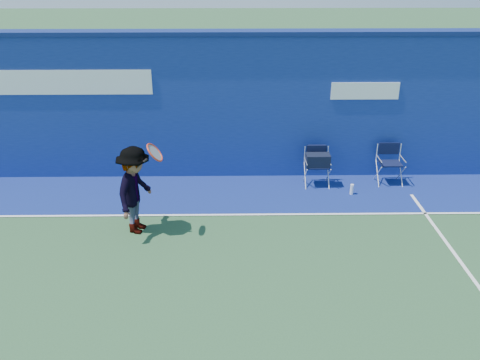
{
  "coord_description": "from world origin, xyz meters",
  "views": [
    {
      "loc": [
        0.89,
        -5.18,
        4.55
      ],
      "look_at": [
        1.0,
        2.6,
        1.0
      ],
      "focal_mm": 38.0,
      "sensor_mm": 36.0,
      "label": 1
    }
  ],
  "objects_px": {
    "directors_chair_left": "(317,170)",
    "directors_chair_right": "(389,172)",
    "tennis_player": "(135,190)",
    "water_bottle": "(352,189)"
  },
  "relations": [
    {
      "from": "directors_chair_left",
      "to": "directors_chair_right",
      "type": "relative_size",
      "value": 0.99
    },
    {
      "from": "directors_chair_right",
      "to": "tennis_player",
      "type": "bearing_deg",
      "value": -158.74
    },
    {
      "from": "directors_chair_left",
      "to": "tennis_player",
      "type": "distance_m",
      "value": 3.92
    },
    {
      "from": "directors_chair_left",
      "to": "tennis_player",
      "type": "bearing_deg",
      "value": -151.65
    },
    {
      "from": "tennis_player",
      "to": "directors_chair_right",
      "type": "bearing_deg",
      "value": 21.26
    },
    {
      "from": "directors_chair_left",
      "to": "water_bottle",
      "type": "relative_size",
      "value": 3.75
    },
    {
      "from": "directors_chair_left",
      "to": "tennis_player",
      "type": "relative_size",
      "value": 0.49
    },
    {
      "from": "directors_chair_right",
      "to": "tennis_player",
      "type": "xyz_separation_m",
      "value": [
        -4.98,
        -1.94,
        0.53
      ]
    },
    {
      "from": "tennis_player",
      "to": "directors_chair_left",
      "type": "bearing_deg",
      "value": 28.35
    },
    {
      "from": "water_bottle",
      "to": "tennis_player",
      "type": "height_order",
      "value": "tennis_player"
    }
  ]
}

